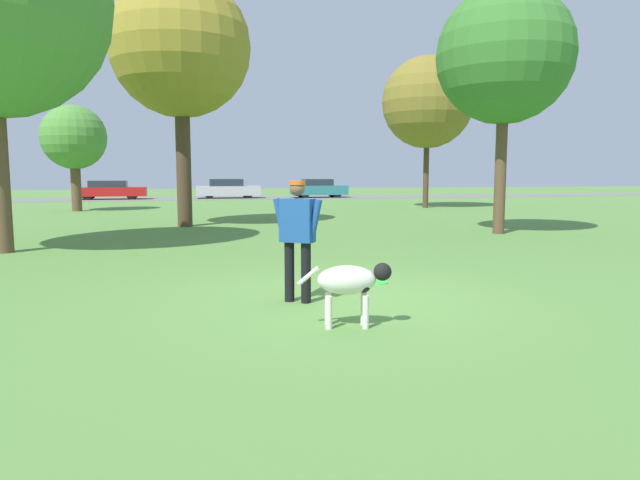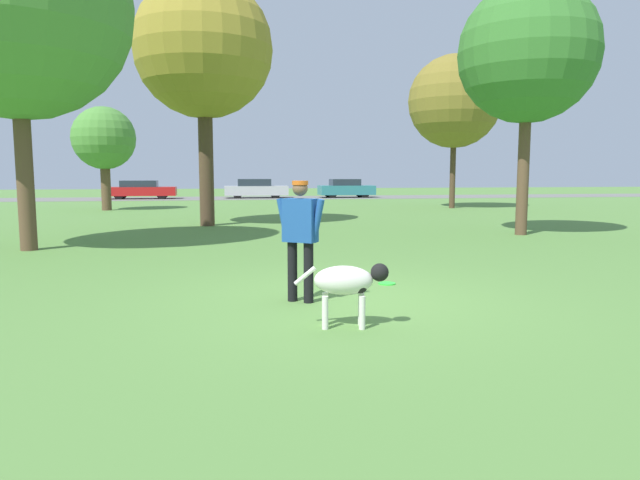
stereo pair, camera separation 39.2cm
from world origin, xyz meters
name	(u,v)px [view 1 (the left image)]	position (x,y,z in m)	size (l,w,h in m)	color
ground_plane	(342,299)	(0.00, 0.00, 0.00)	(120.00, 120.00, 0.00)	#56843D
far_road_strip	(212,198)	(0.00, 33.15, 0.01)	(120.00, 6.00, 0.01)	slate
person	(297,231)	(-0.61, -0.02, 0.95)	(0.62, 0.48, 1.60)	black
dog	(351,282)	(-0.29, -1.37, 0.50)	(1.05, 0.44, 0.72)	silver
frisbee	(379,283)	(0.88, 0.95, 0.01)	(0.27, 0.27, 0.02)	#33D838
tree_mid_center	(180,48)	(-1.97, 11.65, 5.63)	(4.41, 4.41, 7.87)	#4C3826
tree_near_right	(505,56)	(6.69, 7.20, 4.92)	(3.75, 3.75, 6.82)	brown
tree_far_left	(74,138)	(-6.71, 20.68, 3.30)	(2.88, 2.88, 4.79)	brown
tree_far_right	(427,103)	(9.91, 19.40, 5.20)	(4.51, 4.51, 7.47)	#4C3826
parked_car_red	(110,190)	(-6.66, 33.04, 0.63)	(4.59, 1.71, 1.25)	red
parked_car_silver	(228,189)	(1.11, 33.05, 0.66)	(4.44, 1.92, 1.34)	#B7B7BC
parked_car_teal	(319,188)	(7.58, 32.75, 0.65)	(3.95, 1.75, 1.33)	teal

